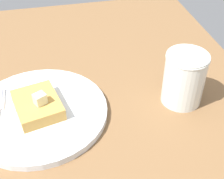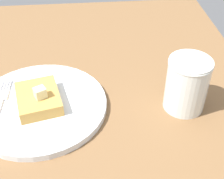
{
  "view_description": "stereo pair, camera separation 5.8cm",
  "coord_description": "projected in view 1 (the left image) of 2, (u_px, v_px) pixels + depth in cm",
  "views": [
    {
      "loc": [
        -6.5,
        44.24,
        43.51
      ],
      "look_at": [
        -16.3,
        0.97,
        6.81
      ],
      "focal_mm": 50.0,
      "sensor_mm": 36.0,
      "label": 1
    },
    {
      "loc": [
        -12.18,
        45.15,
        43.51
      ],
      "look_at": [
        -16.3,
        0.97,
        6.81
      ],
      "focal_mm": 50.0,
      "sensor_mm": 36.0,
      "label": 2
    }
  ],
  "objects": [
    {
      "name": "toast_slice_center",
      "position": [
        38.0,
        106.0,
        0.57
      ],
      "size": [
        9.74,
        11.24,
        2.43
      ],
      "primitive_type": "cube",
      "rotation": [
        0.0,
        0.0,
        0.23
      ],
      "color": "gold",
      "rests_on": "plate"
    },
    {
      "name": "butter_pat_primary",
      "position": [
        40.0,
        99.0,
        0.55
      ],
      "size": [
        2.63,
        2.54,
        2.01
      ],
      "primitive_type": "cube",
      "rotation": [
        0.0,
        0.0,
        0.48
      ],
      "color": "beige",
      "rests_on": "toast_slice_center"
    },
    {
      "name": "plate",
      "position": [
        39.0,
        113.0,
        0.58
      ],
      "size": [
        25.61,
        25.61,
        1.33
      ],
      "color": "silver",
      "rests_on": "table_surface"
    },
    {
      "name": "table_surface",
      "position": [
        27.0,
        121.0,
        0.59
      ],
      "size": [
        95.39,
        95.39,
        2.31
      ],
      "primitive_type": "cube",
      "color": "brown",
      "rests_on": "ground"
    },
    {
      "name": "syrup_jar",
      "position": [
        184.0,
        81.0,
        0.59
      ],
      "size": [
        8.01,
        8.01,
        10.51
      ],
      "color": "#5D270A",
      "rests_on": "table_surface"
    }
  ]
}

